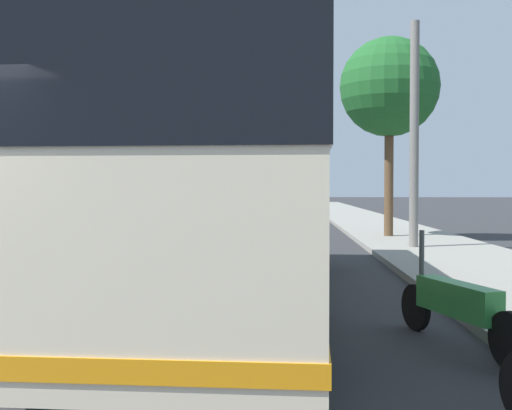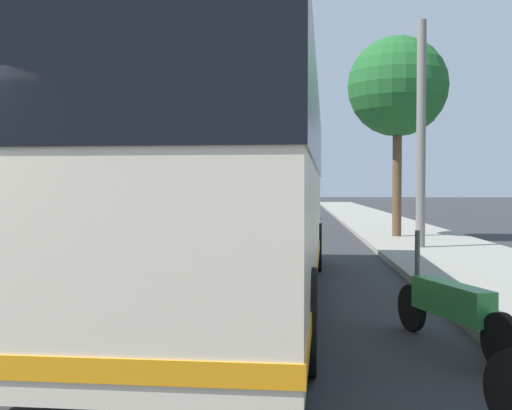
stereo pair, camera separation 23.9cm
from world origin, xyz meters
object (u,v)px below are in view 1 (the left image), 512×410
motorcycle_far_end (456,305)px  utility_pole (414,137)px  coach_bus (233,170)px  car_far_distant (276,206)px  car_oncoming (229,200)px  roadside_tree_mid_block (389,88)px  car_behind_bus (256,211)px  car_side_street (221,203)px

motorcycle_far_end → utility_pole: utility_pole is taller
coach_bus → car_far_distant: (25.91, -0.29, -1.28)m
car_far_distant → car_oncoming: size_ratio=1.07×
car_oncoming → roadside_tree_mid_block: (-34.25, -8.47, 4.36)m
motorcycle_far_end → car_behind_bus: size_ratio=0.46×
car_behind_bus → utility_pole: bearing=-154.5°
car_side_street → car_far_distant: size_ratio=0.97×
roadside_tree_mid_block → car_oncoming: bearing=13.9°
coach_bus → motorcycle_far_end: (-2.63, -2.66, -1.54)m
coach_bus → car_oncoming: coach_bus is taller
car_far_distant → car_oncoming: 20.17m
coach_bus → car_far_distant: size_ratio=2.45×
coach_bus → motorcycle_far_end: 4.05m
car_behind_bus → utility_pole: (-10.52, -4.75, 2.39)m
roadside_tree_mid_block → utility_pole: (-3.80, -0.05, -1.92)m
car_far_distant → roadside_tree_mid_block: 15.72m
coach_bus → car_behind_bus: size_ratio=2.43×
motorcycle_far_end → coach_bus: bearing=26.8°
car_side_street → utility_pole: size_ratio=0.73×
coach_bus → motorcycle_far_end: bearing=-132.3°
coach_bus → utility_pole: 8.71m
car_behind_bus → car_far_distant: car_far_distant is taller
motorcycle_far_end → car_far_distant: car_far_distant is taller
car_side_street → car_oncoming: size_ratio=1.03×
car_behind_bus → utility_pole: 11.78m
coach_bus → utility_pole: bearing=-27.3°
coach_bus → car_oncoming: size_ratio=2.61×
car_far_distant → utility_pole: utility_pole is taller
roadside_tree_mid_block → car_far_distant: bearing=15.1°
motorcycle_far_end → car_oncoming: (48.19, 6.91, 0.21)m
car_far_distant → utility_pole: (-18.40, -3.98, 2.39)m
car_side_street → car_oncoming: (11.24, 0.53, 0.03)m
utility_pole → motorcycle_far_end: bearing=171.0°
car_side_street → car_oncoming: 11.25m
car_oncoming → coach_bus: bearing=7.0°
car_side_street → car_oncoming: car_oncoming is taller
coach_bus → car_oncoming: 45.78m
motorcycle_far_end → car_behind_bus: car_behind_bus is taller
coach_bus → car_oncoming: (45.57, 4.25, -1.33)m
motorcycle_far_end → car_far_distant: bearing=-13.8°
car_oncoming → utility_pole: utility_pole is taller
car_behind_bus → car_oncoming: car_behind_bus is taller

